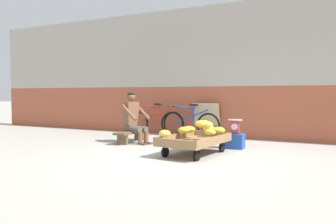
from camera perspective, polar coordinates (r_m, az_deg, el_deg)
name	(u,v)px	position (r m, az deg, el deg)	size (l,w,h in m)	color
ground_plane	(174,160)	(5.69, 1.01, -8.18)	(80.00, 80.00, 0.00)	#A39E93
back_wall	(231,71)	(8.73, 10.59, 6.84)	(16.00, 0.30, 3.38)	#A35138
banana_cart	(195,141)	(6.17, 4.57, -5.03)	(1.00, 1.53, 0.36)	#8E6B47
banana_pile	(199,129)	(6.25, 5.29, -2.82)	(0.95, 1.34, 0.27)	yellow
low_bench	(131,134)	(7.73, -6.24, -3.69)	(0.35, 1.11, 0.27)	brown
vendor_seated	(134,118)	(7.63, -5.83, -1.00)	(0.73, 0.59, 1.14)	brown
plastic_crate	(235,141)	(6.97, 11.31, -4.89)	(0.36, 0.28, 0.30)	#234CA8
weighing_scale	(235,126)	(6.93, 11.34, -2.41)	(0.30, 0.30, 0.29)	#28282D
bicycle_near_left	(154,122)	(9.09, -2.34, -1.68)	(1.66, 0.48, 0.86)	black
bicycle_far_left	(190,123)	(8.65, 3.82, -1.93)	(1.66, 0.48, 0.86)	black
sign_board	(207,120)	(8.74, 6.65, -1.37)	(0.70, 0.27, 0.87)	#C6B289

